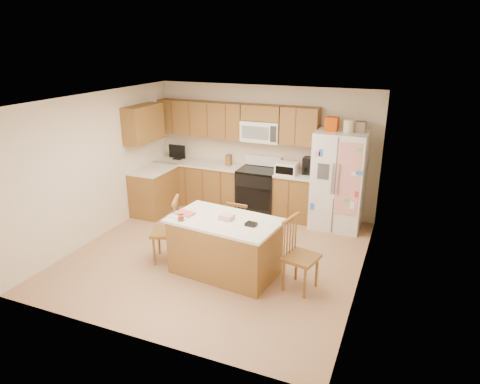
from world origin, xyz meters
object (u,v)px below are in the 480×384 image
at_px(windsor_chair_back, 240,227).
at_px(island, 225,246).
at_px(windsor_chair_left, 167,231).
at_px(windsor_chair_right, 299,256).
at_px(stove, 258,190).
at_px(refrigerator, 339,179).

bearing_deg(windsor_chair_back, island, -84.29).
xyz_separation_m(windsor_chair_left, windsor_chair_right, (2.12, -0.02, 0.01)).
xyz_separation_m(stove, windsor_chair_right, (1.48, -2.42, 0.02)).
distance_m(stove, windsor_chair_left, 2.48).
relative_size(windsor_chair_left, windsor_chair_right, 0.99).
xyz_separation_m(windsor_chair_left, windsor_chair_back, (0.91, 0.76, -0.08)).
height_order(refrigerator, windsor_chair_right, refrigerator).
relative_size(refrigerator, windsor_chair_right, 1.94).
xyz_separation_m(island, windsor_chair_back, (-0.08, 0.78, -0.03)).
relative_size(island, windsor_chair_left, 1.61).
relative_size(refrigerator, windsor_chair_left, 1.97).
xyz_separation_m(refrigerator, windsor_chair_left, (-2.21, -2.33, -0.43)).
bearing_deg(refrigerator, windsor_chair_back, -129.60).
relative_size(stove, windsor_chair_right, 1.07).
xyz_separation_m(stove, island, (0.35, -2.41, -0.04)).
bearing_deg(windsor_chair_left, island, -1.17).
distance_m(windsor_chair_back, windsor_chair_right, 1.44).
relative_size(windsor_chair_back, windsor_chair_right, 0.82).
relative_size(windsor_chair_left, windsor_chair_back, 1.21).
distance_m(windsor_chair_left, windsor_chair_right, 2.12).
height_order(island, windsor_chair_left, windsor_chair_left).
xyz_separation_m(stove, windsor_chair_left, (-0.64, -2.39, 0.02)).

